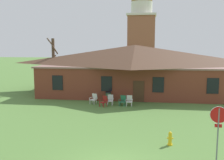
# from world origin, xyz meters

# --- Properties ---
(brick_building) EXTENTS (21.11, 10.40, 5.60)m
(brick_building) POSITION_xyz_m (0.00, 19.38, 2.85)
(brick_building) COLOR brown
(brick_building) RESTS_ON ground
(dome_tower) EXTENTS (5.18, 5.18, 16.78)m
(dome_tower) POSITION_xyz_m (0.27, 37.48, 7.57)
(dome_tower) COLOR #93563D
(dome_tower) RESTS_ON ground
(stop_sign) EXTENTS (0.80, 0.15, 2.77)m
(stop_sign) POSITION_xyz_m (4.80, 1.49, 1.97)
(stop_sign) COLOR slate
(stop_sign) RESTS_ON ground
(lawn_chair_by_porch) EXTENTS (0.76, 0.81, 0.96)m
(lawn_chair_by_porch) POSITION_xyz_m (-3.58, 13.08, 0.50)
(lawn_chair_by_porch) COLOR silver
(lawn_chair_by_porch) RESTS_ON ground
(lawn_chair_near_door) EXTENTS (0.82, 0.85, 0.96)m
(lawn_chair_near_door) POSITION_xyz_m (-2.43, 12.13, 0.50)
(lawn_chair_near_door) COLOR maroon
(lawn_chair_near_door) RESTS_ON ground
(lawn_chair_left_end) EXTENTS (0.65, 0.68, 0.96)m
(lawn_chair_left_end) POSITION_xyz_m (-1.95, 12.79, 0.50)
(lawn_chair_left_end) COLOR white
(lawn_chair_left_end) RESTS_ON ground
(lawn_chair_middle) EXTENTS (0.72, 0.76, 0.96)m
(lawn_chair_middle) POSITION_xyz_m (-0.75, 12.60, 0.50)
(lawn_chair_middle) COLOR #28704C
(lawn_chair_middle) RESTS_ON ground
(lawn_chair_right_end) EXTENTS (0.65, 0.67, 0.96)m
(lawn_chair_right_end) POSITION_xyz_m (-0.14, 12.69, 0.50)
(lawn_chair_right_end) COLOR silver
(lawn_chair_right_end) RESTS_ON ground
(bare_tree_beside_building) EXTENTS (1.65, 1.77, 6.44)m
(bare_tree_beside_building) POSITION_xyz_m (-9.97, 19.64, 3.37)
(bare_tree_beside_building) COLOR brown
(bare_tree_beside_building) RESTS_ON ground
(fire_hydrant) EXTENTS (0.36, 0.28, 0.79)m
(fire_hydrant) POSITION_xyz_m (2.79, 3.46, 0.38)
(fire_hydrant) COLOR gold
(fire_hydrant) RESTS_ON ground
(trash_bin) EXTENTS (0.56, 0.56, 0.98)m
(trash_bin) POSITION_xyz_m (-2.32, 14.08, 0.50)
(trash_bin) COLOR #335638
(trash_bin) RESTS_ON ground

